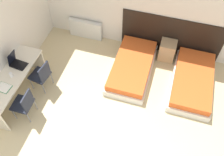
{
  "coord_description": "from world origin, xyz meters",
  "views": [
    {
      "loc": [
        0.99,
        -1.14,
        5.03
      ],
      "look_at": [
        0.0,
        2.11,
        0.55
      ],
      "focal_mm": 40.0,
      "sensor_mm": 36.0,
      "label": 1
    }
  ],
  "objects": [
    {
      "name": "chair_near_laptop",
      "position": [
        -1.61,
        1.78,
        0.47
      ],
      "size": [
        0.46,
        0.46,
        0.84
      ],
      "rotation": [
        0.0,
        0.0,
        -0.14
      ],
      "color": "black",
      "rests_on": "ground_plane"
    },
    {
      "name": "open_notebook",
      "position": [
        -2.06,
        1.06,
        0.75
      ],
      "size": [
        0.31,
        0.26,
        0.02
      ],
      "rotation": [
        0.0,
        0.0,
        -0.09
      ],
      "color": "#236B3D",
      "rests_on": "desk"
    },
    {
      "name": "nightstand",
      "position": [
        1.06,
        3.6,
        0.27
      ],
      "size": [
        0.41,
        0.38,
        0.54
      ],
      "color": "tan",
      "rests_on": "ground_plane"
    },
    {
      "name": "wall_back",
      "position": [
        0.0,
        3.86,
        1.35
      ],
      "size": [
        5.72,
        0.05,
        2.7
      ],
      "color": "silver",
      "rests_on": "ground_plane"
    },
    {
      "name": "desk",
      "position": [
        -2.07,
        1.38,
        0.57
      ],
      "size": [
        0.57,
        1.83,
        0.74
      ],
      "color": "beige",
      "rests_on": "ground_plane"
    },
    {
      "name": "chair_near_notebook",
      "position": [
        -1.61,
        0.97,
        0.47
      ],
      "size": [
        0.42,
        0.42,
        0.84
      ],
      "rotation": [
        0.0,
        0.0,
        0.03
      ],
      "color": "black",
      "rests_on": "ground_plane"
    },
    {
      "name": "bed_near_window",
      "position": [
        0.31,
        2.86,
        0.17
      ],
      "size": [
        0.97,
        1.86,
        0.35
      ],
      "color": "silver",
      "rests_on": "ground_plane"
    },
    {
      "name": "bed_near_door",
      "position": [
        1.81,
        2.86,
        0.17
      ],
      "size": [
        0.97,
        1.86,
        0.35
      ],
      "color": "silver",
      "rests_on": "ground_plane"
    },
    {
      "name": "wall_left",
      "position": [
        -2.39,
        1.92,
        1.35
      ],
      "size": [
        0.05,
        4.83,
        2.7
      ],
      "color": "silver",
      "rests_on": "ground_plane"
    },
    {
      "name": "laptop",
      "position": [
        -2.11,
        1.71,
        0.81
      ],
      "size": [
        0.38,
        0.28,
        0.36
      ],
      "rotation": [
        0.0,
        0.0,
        -0.1
      ],
      "color": "black",
      "rests_on": "desk"
    },
    {
      "name": "headboard_panel",
      "position": [
        1.06,
        3.82,
        0.57
      ],
      "size": [
        2.58,
        0.03,
        1.15
      ],
      "color": "black",
      "rests_on": "ground_plane"
    },
    {
      "name": "radiator",
      "position": [
        -1.27,
        3.74,
        0.28
      ],
      "size": [
        0.94,
        0.12,
        0.56
      ],
      "color": "silver",
      "rests_on": "ground_plane"
    },
    {
      "name": "mug",
      "position": [
        -2.06,
        1.39,
        0.78
      ],
      "size": [
        0.08,
        0.08,
        0.09
      ],
      "color": "white",
      "rests_on": "desk"
    }
  ]
}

